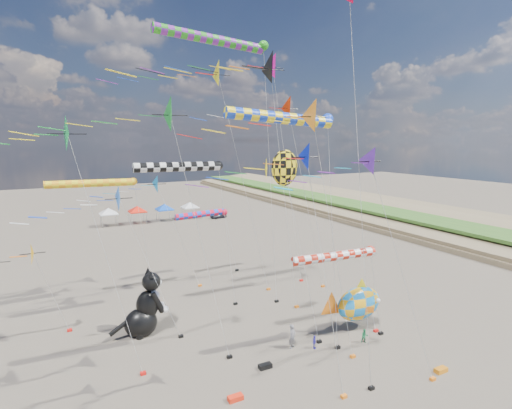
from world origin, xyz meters
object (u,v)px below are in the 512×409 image
Objects in this scene: child_green at (365,336)px; child_blue at (314,342)px; cat_inflatable at (144,302)px; fish_inflatable at (358,304)px; parked_car at (218,215)px; person_adult at (292,336)px.

child_green is 4.01m from child_blue.
child_blue is (10.52, -8.09, -2.11)m from cat_inflatable.
fish_inflatable is 49.30m from parked_car.
cat_inflatable is 17.00m from fish_inflatable.
cat_inflatable is 1.56× the size of parked_car.
cat_inflatable is at bearing 96.85° from child_blue.
child_green is at bearing -60.77° from child_blue.
cat_inflatable is 2.89× the size of person_adult.
child_green is at bearing -46.95° from person_adult.
cat_inflatable is 47.49m from parked_car.
person_adult is at bearing 101.78° from child_blue.
person_adult reaches higher than child_blue.
person_adult reaches higher than parked_car.
child_green is at bearing -117.54° from fish_inflatable.
cat_inflatable is 4.86× the size of child_green.
child_blue is at bearing -42.09° from cat_inflatable.
child_blue is 0.30× the size of parked_car.
child_green is (14.38, -9.15, -2.08)m from cat_inflatable.
parked_car is (8.79, 50.55, 0.03)m from child_green.
cat_inflatable is 0.94× the size of fish_inflatable.
parked_car is (7.80, 48.65, -1.64)m from fish_inflatable.
cat_inflatable reaches higher than child_green.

